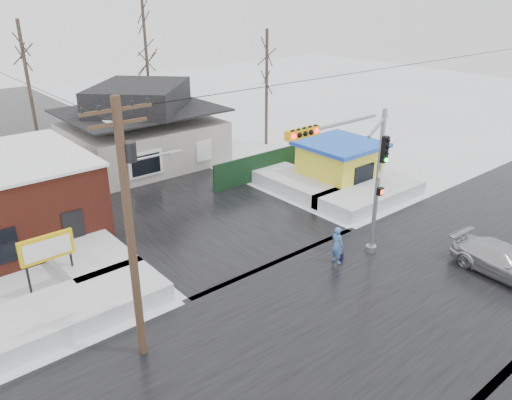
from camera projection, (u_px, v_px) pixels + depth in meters
ground at (368, 311)px, 19.74m from camera, size 120.00×120.00×0.00m
road_ns at (368, 311)px, 19.74m from camera, size 10.00×120.00×0.02m
road_ew at (368, 311)px, 19.74m from camera, size 120.00×10.00×0.02m
snowbank_nw at (76, 308)px, 19.23m from camera, size 7.00×3.00×0.80m
snowbank_ne at (370, 195)px, 29.84m from camera, size 7.00×3.00×0.80m
snowbank_nside_w at (76, 245)px, 23.94m from camera, size 3.00×8.00×0.80m
snowbank_nside_e at (289, 179)px, 32.20m from camera, size 3.00×8.00×0.80m
traffic_signal at (358, 170)px, 21.50m from camera, size 6.05×0.68×7.00m
utility_pole at (131, 220)px, 15.55m from camera, size 3.15×0.44×9.00m
marquee_sign at (47, 250)px, 20.40m from camera, size 2.20×0.21×2.55m
house at (142, 128)px, 35.45m from camera, size 10.40×8.40×5.76m
kiosk at (339, 164)px, 31.84m from camera, size 4.60×4.60×2.88m
fence at (263, 166)px, 33.12m from camera, size 8.00×0.12×1.80m
tree_far_left at (23, 52)px, 32.66m from camera, size 3.00×3.00×10.00m
tree_far_mid at (143, 19)px, 39.34m from camera, size 3.00×3.00×12.00m
tree_far_right at (267, 54)px, 38.16m from camera, size 3.00×3.00×9.00m
pedestrian at (337, 245)px, 22.89m from camera, size 0.44×0.66×1.80m
car at (504, 262)px, 21.93m from camera, size 2.20×4.80×1.36m
shopping_bag at (342, 257)px, 23.37m from camera, size 0.30×0.22×0.35m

